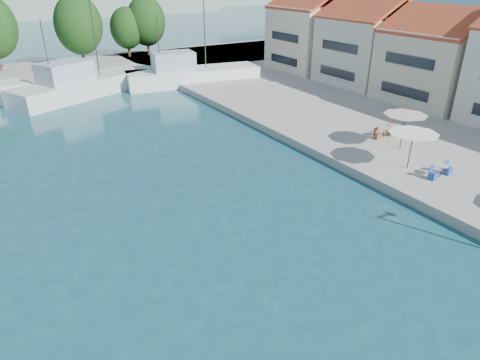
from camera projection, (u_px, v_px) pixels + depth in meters
quay_right at (445, 115)px, 38.28m from camera, size 32.00×92.00×0.60m
quay_far at (24, 76)px, 52.40m from camera, size 90.00×16.00×0.60m
building_04 at (440, 54)px, 39.45m from camera, size 9.00×8.80×9.20m
building_05 at (367, 39)px, 46.23m from camera, size 8.40×8.80×9.70m
building_06 at (313, 29)px, 53.00m from camera, size 9.00×8.80×10.20m
trawler_03 at (85, 85)px, 45.11m from camera, size 16.71×10.46×10.20m
trawler_04 at (190, 75)px, 49.38m from camera, size 15.62×6.55×10.20m
tree_06 at (78, 25)px, 54.85m from camera, size 6.00×6.00×8.88m
tree_07 at (127, 28)px, 61.26m from camera, size 4.64×4.64×6.87m
tree_08 at (146, 21)px, 62.11m from camera, size 5.59×5.59×8.28m
umbrella_white at (413, 137)px, 26.31m from camera, size 3.07×3.07×2.33m
umbrella_cream at (405, 118)px, 29.23m from camera, size 2.98×2.98×2.46m
cafe_table_02 at (441, 173)px, 25.87m from camera, size 1.82×0.70×0.76m
cafe_table_03 at (384, 134)px, 32.09m from camera, size 1.82×0.70×0.76m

